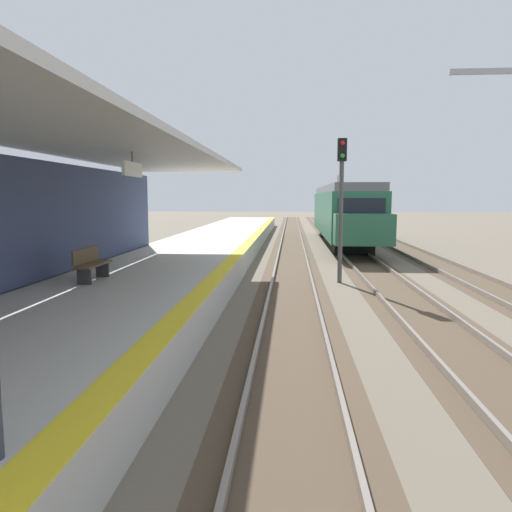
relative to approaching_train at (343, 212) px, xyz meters
The scene contains 8 objects.
station_platform 20.18m from the approaching_train, 112.84° to the right, with size 5.00×80.00×0.91m.
station_building_with_canopy 24.66m from the approaching_train, 112.92° to the right, with size 4.85×24.00×4.43m.
track_pair_nearest_platform 15.07m from the approaching_train, 103.19° to the right, with size 2.34×120.00×0.16m.
track_pair_middle 14.68m from the approaching_train, 90.02° to the right, with size 2.34×120.00×0.16m.
track_pair_far_side 15.07m from the approaching_train, 76.84° to the right, with size 2.34×120.00×0.16m.
approaching_train is the anchor object (origin of this frame).
rail_signal_post 15.28m from the approaching_train, 96.26° to the right, with size 0.32×0.34×5.20m.
platform_bench 22.33m from the approaching_train, 113.14° to the right, with size 0.45×1.60×0.88m.
Camera 1 is at (1.85, 1.49, 3.10)m, focal length 34.25 mm.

